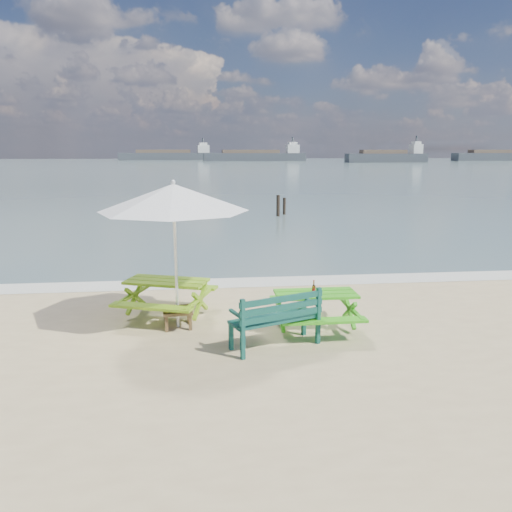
{
  "coord_description": "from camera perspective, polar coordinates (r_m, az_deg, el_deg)",
  "views": [
    {
      "loc": [
        -0.52,
        -7.04,
        3.17
      ],
      "look_at": [
        0.55,
        3.0,
        1.0
      ],
      "focal_mm": 35.0,
      "sensor_mm": 36.0,
      "label": 1
    }
  ],
  "objects": [
    {
      "name": "picnic_table_right",
      "position": [
        9.01,
        6.8,
        -6.34
      ],
      "size": [
        1.43,
        1.6,
        0.68
      ],
      "color": "green",
      "rests_on": "ground"
    },
    {
      "name": "mooring_pilings",
      "position": [
        24.32,
        2.83,
        5.51
      ],
      "size": [
        0.56,
        0.76,
        1.22
      ],
      "color": "black",
      "rests_on": "ground"
    },
    {
      "name": "cargo_ships",
      "position": [
        142.67,
        15.66,
        10.89
      ],
      "size": [
        162.45,
        35.07,
        4.4
      ],
      "color": "#373C42",
      "rests_on": "ground"
    },
    {
      "name": "picnic_table_left",
      "position": [
        9.75,
        -10.12,
        -4.87
      ],
      "size": [
        2.0,
        2.1,
        0.73
      ],
      "color": "#71A118",
      "rests_on": "ground"
    },
    {
      "name": "beer_bottle",
      "position": [
        8.79,
        6.61,
        -3.83
      ],
      "size": [
        0.06,
        0.06,
        0.24
      ],
      "color": "#8D5414",
      "rests_on": "picnic_table_right"
    },
    {
      "name": "patio_umbrella",
      "position": [
        8.75,
        -9.4,
        6.6
      ],
      "size": [
        2.87,
        2.87,
        2.59
      ],
      "color": "silver",
      "rests_on": "ground"
    },
    {
      "name": "sea",
      "position": [
        92.09,
        -5.82,
        10.1
      ],
      "size": [
        300.0,
        300.0,
        0.0
      ],
      "primitive_type": "plane",
      "color": "slate",
      "rests_on": "ground"
    },
    {
      "name": "side_table",
      "position": [
        9.21,
        -8.93,
        -6.97
      ],
      "size": [
        0.57,
        0.57,
        0.34
      ],
      "color": "brown",
      "rests_on": "ground"
    },
    {
      "name": "swimmer",
      "position": [
        26.0,
        -7.71,
        4.03
      ],
      "size": [
        0.62,
        0.45,
        1.59
      ],
      "color": "tan",
      "rests_on": "ground"
    },
    {
      "name": "park_bench",
      "position": [
        8.22,
        2.19,
        -8.42
      ],
      "size": [
        1.57,
        1.01,
        0.92
      ],
      "color": "#10423A",
      "rests_on": "ground"
    },
    {
      "name": "foam_strip",
      "position": [
        12.07,
        -3.38,
        -3.08
      ],
      "size": [
        22.0,
        0.9,
        0.01
      ],
      "primitive_type": "cube",
      "color": "silver",
      "rests_on": "ground"
    }
  ]
}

